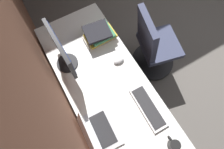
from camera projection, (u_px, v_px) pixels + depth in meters
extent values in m
plane|color=#59544F|center=(214.00, 32.00, 2.77)|extent=(5.45, 5.45, 0.00)
cube|color=brown|center=(30.00, 67.00, 1.13)|extent=(4.76, 0.10, 2.60)
cube|color=white|center=(107.00, 87.00, 1.70)|extent=(1.81, 0.71, 0.03)
cylinder|color=silver|center=(96.00, 30.00, 2.37)|extent=(0.05, 0.05, 0.70)
cylinder|color=silver|center=(52.00, 50.00, 2.26)|extent=(0.05, 0.05, 0.70)
cube|color=white|center=(87.00, 67.00, 2.18)|extent=(0.40, 0.50, 0.69)
cube|color=silver|center=(106.00, 57.00, 2.22)|extent=(0.37, 0.01, 0.61)
cylinder|color=black|center=(67.00, 63.00, 1.77)|extent=(0.20, 0.20, 0.01)
cylinder|color=black|center=(66.00, 60.00, 1.71)|extent=(0.04, 0.04, 0.10)
cube|color=black|center=(61.00, 50.00, 1.53)|extent=(0.46, 0.04, 0.30)
cube|color=#19234C|center=(62.00, 49.00, 1.53)|extent=(0.43, 0.02, 0.26)
cube|color=silver|center=(103.00, 129.00, 1.54)|extent=(0.36, 0.23, 0.01)
cube|color=#262628|center=(103.00, 129.00, 1.53)|extent=(0.29, 0.15, 0.00)
cube|color=silver|center=(87.00, 136.00, 1.42)|extent=(0.35, 0.07, 0.20)
cube|color=#19234C|center=(87.00, 136.00, 1.42)|extent=(0.31, 0.06, 0.17)
cube|color=silver|center=(148.00, 107.00, 1.60)|extent=(0.42, 0.15, 0.02)
cube|color=#2D2D30|center=(148.00, 107.00, 1.59)|extent=(0.38, 0.12, 0.00)
ellipsoid|color=silver|center=(119.00, 61.00, 1.76)|extent=(0.06, 0.10, 0.03)
cube|color=beige|center=(99.00, 38.00, 1.86)|extent=(0.17, 0.30, 0.03)
cube|color=gold|center=(100.00, 36.00, 1.84)|extent=(0.19, 0.29, 0.02)
cube|color=#3D8456|center=(100.00, 33.00, 1.82)|extent=(0.21, 0.23, 0.03)
cube|color=black|center=(97.00, 32.00, 1.79)|extent=(0.24, 0.27, 0.03)
cylinder|color=black|center=(174.00, 145.00, 1.46)|extent=(0.08, 0.08, 0.09)
torus|color=black|center=(170.00, 139.00, 1.47)|extent=(0.06, 0.01, 0.06)
cube|color=#383D56|center=(160.00, 45.00, 2.16)|extent=(0.52, 0.51, 0.07)
cube|color=#383D56|center=(147.00, 35.00, 1.87)|extent=(0.41, 0.21, 0.50)
cylinder|color=black|center=(156.00, 54.00, 2.36)|extent=(0.05, 0.05, 0.37)
cylinder|color=black|center=(152.00, 61.00, 2.55)|extent=(0.56, 0.56, 0.03)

